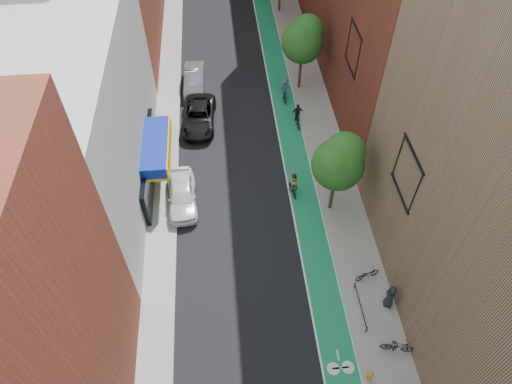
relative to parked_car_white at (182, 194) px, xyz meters
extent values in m
plane|color=black|center=(4.60, -11.53, -0.83)|extent=(160.00, 160.00, 0.00)
cube|color=#15773B|center=(8.60, 14.47, -0.82)|extent=(2.00, 68.00, 0.01)
cube|color=gray|center=(-1.40, 14.47, -0.75)|extent=(2.00, 68.00, 0.15)
cube|color=gray|center=(11.10, 14.47, -0.75)|extent=(3.00, 68.00, 0.15)
cube|color=silver|center=(-6.40, 2.47, 5.17)|extent=(8.00, 20.00, 12.00)
cylinder|color=#332619|center=(10.20, -1.53, 0.82)|extent=(0.24, 0.24, 3.30)
sphere|color=#154E19|center=(10.20, -1.53, 3.55)|extent=(3.36, 3.36, 3.36)
sphere|color=#154E19|center=(10.60, -1.23, 4.27)|extent=(2.64, 2.64, 2.64)
sphere|color=#154E19|center=(9.90, -1.83, 4.03)|extent=(2.40, 2.40, 2.40)
cylinder|color=#332619|center=(10.20, 12.47, 0.91)|extent=(0.24, 0.24, 3.47)
sphere|color=#154E19|center=(10.20, 12.47, 3.77)|extent=(3.53, 3.53, 3.53)
sphere|color=#154E19|center=(10.60, 12.77, 4.53)|extent=(2.77, 2.77, 2.77)
sphere|color=#154E19|center=(9.90, 12.17, 4.28)|extent=(2.52, 2.52, 2.52)
imported|color=white|center=(0.00, 0.00, 0.00)|extent=(2.24, 4.96, 1.65)
imported|color=black|center=(1.26, 8.41, -0.05)|extent=(3.01, 5.75, 1.55)
imported|color=gray|center=(0.91, 13.53, -0.02)|extent=(1.88, 4.94, 1.61)
imported|color=black|center=(7.80, 0.16, -0.32)|extent=(0.77, 1.74, 1.01)
imported|color=tan|center=(7.80, 0.26, 0.40)|extent=(0.96, 0.81, 1.75)
imported|color=black|center=(9.30, 7.55, -0.34)|extent=(0.69, 1.86, 0.97)
imported|color=black|center=(9.30, 7.65, 0.34)|extent=(0.97, 0.42, 1.63)
imported|color=black|center=(8.67, 10.83, -0.35)|extent=(0.45, 1.60, 0.96)
imported|color=#394D67|center=(8.67, 10.93, 0.43)|extent=(1.17, 0.67, 1.81)
imported|color=black|center=(11.77, -11.92, -0.12)|extent=(1.92, 0.91, 1.11)
imported|color=black|center=(11.32, -7.29, -0.25)|extent=(1.73, 1.02, 0.86)
imported|color=black|center=(12.11, -9.13, 0.24)|extent=(0.77, 1.00, 1.83)
cylinder|color=orange|center=(9.90, -13.27, -0.37)|extent=(0.27, 0.27, 0.61)
sphere|color=orange|center=(9.90, -13.27, 0.01)|extent=(0.29, 0.29, 0.29)
camera|label=1|loc=(3.21, -21.04, 24.01)|focal=32.00mm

